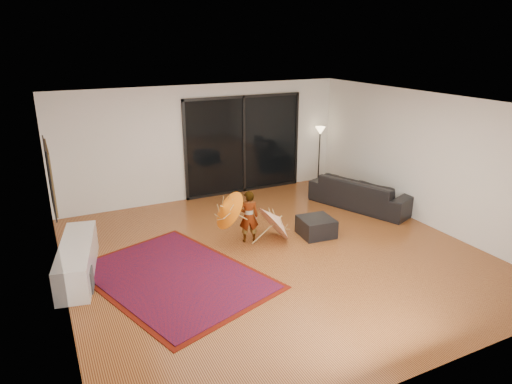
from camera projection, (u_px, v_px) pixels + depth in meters
floor at (274, 254)px, 8.26m from camera, size 7.00×7.00×0.00m
ceiling at (276, 103)px, 7.38m from camera, size 7.00×7.00×0.00m
wall_back at (205, 142)px, 10.79m from camera, size 7.00×0.00×7.00m
wall_front at (432, 272)px, 4.85m from camera, size 7.00×0.00×7.00m
wall_left at (54, 216)px, 6.36m from camera, size 0.00×7.00×7.00m
wall_right at (426, 160)px, 9.28m from camera, size 0.00×7.00×7.00m
sliding_door at (244, 145)px, 11.23m from camera, size 3.06×0.07×2.40m
painting at (50, 177)px, 7.13m from camera, size 0.04×1.28×1.08m
media_console at (77, 259)px, 7.45m from camera, size 0.87×2.03×0.55m
speaker at (82, 281)px, 6.99m from camera, size 0.37×0.37×0.35m
persian_rug at (175, 277)px, 7.43m from camera, size 3.10×3.66×0.02m
sofa at (362, 192)px, 10.43m from camera, size 1.71×2.53×0.69m
ottoman at (316, 227)px, 8.96m from camera, size 0.69×0.69×0.36m
floor_lamp at (320, 139)px, 11.93m from camera, size 0.26×0.26×1.51m
child at (249, 217)px, 8.59m from camera, size 0.43×0.34×1.02m
parasol_orange at (222, 211)px, 8.24m from camera, size 0.57×0.75×0.84m
parasol_white at (280, 214)px, 8.71m from camera, size 0.63×0.82×0.93m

